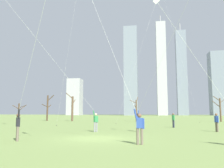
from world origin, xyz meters
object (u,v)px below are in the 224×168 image
object	(u,v)px
kite_flyer_far_back_green	(145,105)
bystander_far_off_by_trees	(217,121)
bare_tree_right_of_center	(136,109)
bare_tree_rightmost	(72,108)
bare_tree_center	(48,107)
kite_flyer_foreground_right_yellow	(111,53)
distant_kite_high_overhead_white	(154,9)
bare_tree_far_right_edge	(19,111)
kite_flyer_midfield_center_purple	(197,69)
kite_flyer_midfield_left_red	(27,84)
bare_tree_left_of_center	(220,109)
bystander_strolling_midfield	(173,120)
kite_flyer_foreground_left_teal	(83,104)

from	to	relation	value
kite_flyer_far_back_green	bystander_far_off_by_trees	bearing A→B (deg)	15.78
bare_tree_right_of_center	bare_tree_rightmost	bearing A→B (deg)	179.16
bare_tree_right_of_center	bare_tree_center	bearing A→B (deg)	176.47
kite_flyer_foreground_right_yellow	distant_kite_high_overhead_white	distance (m)	29.50
bare_tree_far_right_edge	kite_flyer_midfield_center_purple	bearing A→B (deg)	-48.76
kite_flyer_foreground_right_yellow	bare_tree_right_of_center	bearing A→B (deg)	90.82
kite_flyer_midfield_left_red	bare_tree_rightmost	xyz separation A→B (m)	(-8.88, 33.17, -0.53)
bare_tree_left_of_center	distant_kite_high_overhead_white	bearing A→B (deg)	-147.88
distant_kite_high_overhead_white	bare_tree_left_of_center	xyz separation A→B (m)	(11.96, 7.51, -17.09)
bystander_strolling_midfield	bare_tree_rightmost	bearing A→B (deg)	135.47
kite_flyer_midfield_center_purple	kite_flyer_foreground_right_yellow	distance (m)	4.78
kite_flyer_midfield_left_red	bare_tree_left_of_center	distance (m)	39.37
kite_flyer_midfield_center_purple	bare_tree_right_of_center	bearing A→B (deg)	98.64
kite_flyer_midfield_center_purple	kite_flyer_midfield_left_red	bearing A→B (deg)	-178.99
distant_kite_high_overhead_white	bare_tree_far_right_edge	distance (m)	36.01
bare_tree_rightmost	kite_flyer_far_back_green	bearing A→B (deg)	-58.81
bare_tree_center	bare_tree_rightmost	world-z (taller)	bare_tree_rightmost
distant_kite_high_overhead_white	kite_flyer_far_back_green	bearing A→B (deg)	-94.49
kite_flyer_midfield_left_red	bare_tree_far_right_edge	world-z (taller)	kite_flyer_midfield_left_red
bystander_strolling_midfield	bare_tree_left_of_center	size ratio (longest dim) A/B	0.34
kite_flyer_foreground_right_yellow	distant_kite_high_overhead_white	world-z (taller)	kite_flyer_foreground_right_yellow
kite_flyer_midfield_left_red	kite_flyer_foreground_left_teal	size ratio (longest dim) A/B	0.96
kite_flyer_midfield_left_red	kite_flyer_midfield_center_purple	bearing A→B (deg)	1.01
kite_flyer_midfield_center_purple	kite_flyer_foreground_right_yellow	world-z (taller)	kite_flyer_foreground_right_yellow
kite_flyer_midfield_center_purple	bystander_far_off_by_trees	size ratio (longest dim) A/B	11.38
kite_flyer_far_back_green	bare_tree_right_of_center	distance (m)	24.90
kite_flyer_midfield_center_purple	kite_flyer_midfield_left_red	xyz separation A→B (m)	(-9.08, -0.16, -0.60)
kite_flyer_foreground_right_yellow	distant_kite_high_overhead_white	bearing A→B (deg)	82.95
bystander_strolling_midfield	bare_tree_center	bearing A→B (deg)	141.82
kite_flyer_midfield_center_purple	bare_tree_rightmost	distance (m)	37.59
bystander_strolling_midfield	bare_tree_rightmost	distance (m)	25.56
bare_tree_right_of_center	bare_tree_far_right_edge	size ratio (longest dim) A/B	1.29
kite_flyer_foreground_left_teal	distant_kite_high_overhead_white	xyz separation A→B (m)	(6.68, 19.27, 17.10)
bystander_strolling_midfield	bare_tree_far_right_edge	world-z (taller)	bare_tree_far_right_edge
kite_flyer_foreground_left_teal	distant_kite_high_overhead_white	bearing A→B (deg)	70.88
kite_flyer_foreground_right_yellow	bare_tree_center	bearing A→B (deg)	120.15
kite_flyer_midfield_center_purple	kite_flyer_foreground_left_teal	xyz separation A→B (m)	(-8.06, 7.16, -1.44)
kite_flyer_midfield_center_purple	distant_kite_high_overhead_white	xyz separation A→B (m)	(-1.38, 26.43, 15.67)
kite_flyer_far_back_green	bystander_strolling_midfield	world-z (taller)	kite_flyer_far_back_green
kite_flyer_midfield_center_purple	kite_flyer_far_back_green	world-z (taller)	kite_flyer_midfield_center_purple
kite_flyer_midfield_left_red	bystander_strolling_midfield	xyz separation A→B (m)	(9.30, 15.29, -2.35)
distant_kite_high_overhead_white	bare_tree_right_of_center	distance (m)	18.65
bare_tree_center	bare_tree_far_right_edge	xyz separation A→B (m)	(-7.70, 1.89, -0.77)
bystander_strolling_midfield	bare_tree_far_right_edge	bearing A→B (deg)	146.77
kite_flyer_far_back_green	bare_tree_rightmost	world-z (taller)	kite_flyer_far_back_green
distant_kite_high_overhead_white	bare_tree_rightmost	xyz separation A→B (m)	(-16.58, 6.58, -16.80)
bystander_strolling_midfield	bare_tree_left_of_center	world-z (taller)	bare_tree_left_of_center
distant_kite_high_overhead_white	bare_tree_far_right_edge	xyz separation A→B (m)	(-30.06, 9.44, -17.43)
bare_tree_far_right_edge	kite_flyer_foreground_left_teal	bearing A→B (deg)	-50.84
kite_flyer_midfield_center_purple	bare_tree_center	world-z (taller)	kite_flyer_midfield_center_purple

